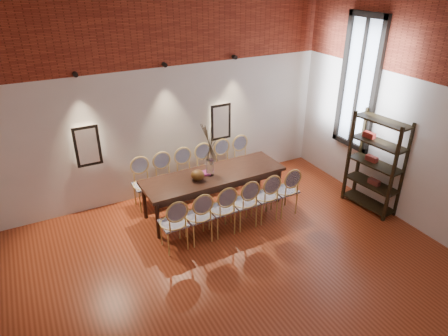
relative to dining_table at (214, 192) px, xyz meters
name	(u,v)px	position (x,y,z in m)	size (l,w,h in m)	color
floor	(251,309)	(-0.64, -2.42, -0.39)	(7.00, 7.00, 0.02)	#983D1F
wall_back	(154,95)	(-0.64, 1.13, 1.62)	(7.00, 0.10, 4.00)	silver
brick_band_back	(149,23)	(-0.64, 1.06, 2.88)	(7.00, 0.02, 1.50)	maroon
niche_left	(87,146)	(-1.94, 1.03, 0.93)	(0.36, 0.06, 0.66)	#FFEAC6
niche_right	(220,122)	(0.66, 1.03, 0.93)	(0.36, 0.06, 0.66)	#FFEAC6
spot_fixture_left	(75,74)	(-1.94, 1.00, 2.17)	(0.08, 0.08, 0.10)	black
spot_fixture_mid	(165,65)	(-0.44, 1.00, 2.17)	(0.08, 0.08, 0.10)	black
spot_fixture_right	(235,57)	(0.96, 1.00, 2.17)	(0.08, 0.08, 0.10)	black
window_glass	(359,84)	(2.82, -0.42, 1.77)	(0.02, 0.78, 2.38)	silver
window_frame	(359,84)	(2.80, -0.42, 1.77)	(0.08, 0.90, 2.50)	black
window_mullion	(359,84)	(2.80, -0.42, 1.77)	(0.06, 0.06, 2.40)	black
dining_table	(214,192)	(0.00, 0.00, 0.00)	(2.60, 0.84, 0.75)	#321B13
chair_near_a	(173,223)	(-1.07, -0.72, 0.09)	(0.44, 0.44, 0.94)	#DCB660
chair_near_b	(198,216)	(-0.64, -0.71, 0.09)	(0.44, 0.44, 0.94)	#DCB660
chair_near_c	(222,209)	(-0.20, -0.70, 0.09)	(0.44, 0.44, 0.94)	#DCB660
chair_near_d	(244,202)	(0.23, -0.69, 0.09)	(0.44, 0.44, 0.94)	#DCB660
chair_near_e	(265,196)	(0.66, -0.69, 0.09)	(0.44, 0.44, 0.94)	#DCB660
chair_near_f	(285,190)	(1.10, -0.68, 0.09)	(0.44, 0.44, 0.94)	#DCB660
chair_far_a	(145,185)	(-1.10, 0.68, 0.09)	(0.44, 0.44, 0.94)	#DCB660
chair_far_b	(167,180)	(-0.66, 0.69, 0.09)	(0.44, 0.44, 0.94)	#DCB660
chair_far_c	(188,174)	(-0.23, 0.69, 0.09)	(0.44, 0.44, 0.94)	#DCB660
chair_far_d	(207,170)	(0.20, 0.70, 0.09)	(0.44, 0.44, 0.94)	#DCB660
chair_far_e	(226,165)	(0.64, 0.71, 0.09)	(0.44, 0.44, 0.94)	#DCB660
chair_far_f	(245,160)	(1.07, 0.72, 0.09)	(0.44, 0.44, 0.94)	#DCB660
vase	(210,167)	(-0.08, 0.00, 0.53)	(0.14, 0.14, 0.30)	silver
dried_branches	(209,144)	(-0.08, 0.00, 0.98)	(0.50, 0.50, 0.70)	brown
bowl	(198,175)	(-0.34, -0.06, 0.46)	(0.24, 0.24, 0.18)	#5B3915
book	(202,174)	(-0.20, 0.07, 0.39)	(0.26, 0.18, 0.03)	#8D2169
shelving_rack	(375,164)	(2.64, -1.26, 0.53)	(0.38, 1.00, 1.80)	black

